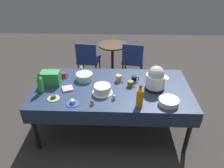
{
  "coord_description": "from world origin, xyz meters",
  "views": [
    {
      "loc": [
        0.09,
        -2.45,
        2.34
      ],
      "look_at": [
        0.0,
        0.0,
        0.8
      ],
      "focal_mm": 33.08,
      "sensor_mm": 36.0,
      "label": 1
    }
  ],
  "objects": [
    {
      "name": "coffee_mug_red",
      "position": [
        -0.74,
        0.24,
        0.79
      ],
      "size": [
        0.11,
        0.07,
        0.08
      ],
      "color": "#B2231E",
      "rests_on": "potluck_table"
    },
    {
      "name": "maroon_chair_left",
      "position": [
        -0.56,
        1.49,
        0.49
      ],
      "size": [
        0.49,
        0.49,
        0.85
      ],
      "color": "navy",
      "rests_on": "ground"
    },
    {
      "name": "soda_carton",
      "position": [
        -0.87,
        0.05,
        0.85
      ],
      "size": [
        0.26,
        0.16,
        0.2
      ],
      "primitive_type": "cube",
      "rotation": [
        0.0,
        0.0,
        0.01
      ],
      "color": "#338C4C",
      "rests_on": "potluck_table"
    },
    {
      "name": "round_cafe_table",
      "position": [
        -0.05,
        1.72,
        0.5
      ],
      "size": [
        0.6,
        0.6,
        0.72
      ],
      "color": "#473323",
      "rests_on": "ground"
    },
    {
      "name": "paper_napkin_stack",
      "position": [
        -0.62,
        -0.08,
        0.76
      ],
      "size": [
        0.18,
        0.18,
        0.02
      ],
      "primitive_type": "cube",
      "rotation": [
        0.0,
        0.0,
        0.38
      ],
      "color": "pink",
      "rests_on": "potluck_table"
    },
    {
      "name": "dessert_plate_cream",
      "position": [
        0.77,
        0.28,
        0.76
      ],
      "size": [
        0.17,
        0.17,
        0.05
      ],
      "color": "beige",
      "rests_on": "potluck_table"
    },
    {
      "name": "coffee_mug_olive",
      "position": [
        0.26,
        0.04,
        0.79
      ],
      "size": [
        0.12,
        0.08,
        0.08
      ],
      "color": "olive",
      "rests_on": "potluck_table"
    },
    {
      "name": "dessert_plate_cobalt",
      "position": [
        -0.48,
        -0.4,
        0.76
      ],
      "size": [
        0.17,
        0.17,
        0.06
      ],
      "color": "#2D4CB2",
      "rests_on": "potluck_table"
    },
    {
      "name": "cupcake_berry",
      "position": [
        -0.23,
        -0.41,
        0.78
      ],
      "size": [
        0.05,
        0.05,
        0.07
      ],
      "color": "beige",
      "rests_on": "potluck_table"
    },
    {
      "name": "coffee_mug_tan",
      "position": [
        0.09,
        0.17,
        0.8
      ],
      "size": [
        0.12,
        0.08,
        0.1
      ],
      "color": "tan",
      "rests_on": "potluck_table"
    },
    {
      "name": "glass_salad_bowl",
      "position": [
        -0.42,
        0.19,
        0.8
      ],
      "size": [
        0.25,
        0.25,
        0.1
      ],
      "primitive_type": "cylinder",
      "color": "#B2C6BC",
      "rests_on": "potluck_table"
    },
    {
      "name": "ground",
      "position": [
        0.0,
        0.0,
        0.0
      ],
      "size": [
        9.0,
        9.0,
        0.0
      ],
      "primitive_type": "plane",
      "color": "#383330"
    },
    {
      "name": "ceramic_snack_bowl",
      "position": [
        0.72,
        -0.37,
        0.79
      ],
      "size": [
        0.25,
        0.25,
        0.07
      ],
      "primitive_type": "cylinder",
      "color": "silver",
      "rests_on": "potluck_table"
    },
    {
      "name": "slow_cooker",
      "position": [
        0.59,
        -0.02,
        0.91
      ],
      "size": [
        0.27,
        0.27,
        0.35
      ],
      "color": "black",
      "rests_on": "potluck_table"
    },
    {
      "name": "cupcake_lemon",
      "position": [
        0.04,
        -0.29,
        0.78
      ],
      "size": [
        0.05,
        0.05,
        0.07
      ],
      "color": "beige",
      "rests_on": "potluck_table"
    },
    {
      "name": "cupcake_vanilla",
      "position": [
        -0.51,
        0.48,
        0.78
      ],
      "size": [
        0.05,
        0.05,
        0.07
      ],
      "color": "beige",
      "rests_on": "potluck_table"
    },
    {
      "name": "potluck_table",
      "position": [
        0.0,
        0.0,
        0.69
      ],
      "size": [
        2.2,
        1.1,
        0.75
      ],
      "color": "navy",
      "rests_on": "ground"
    },
    {
      "name": "frosted_layer_cake",
      "position": [
        -0.13,
        -0.15,
        0.81
      ],
      "size": [
        0.28,
        0.28,
        0.12
      ],
      "color": "silver",
      "rests_on": "potluck_table"
    },
    {
      "name": "maroon_chair_right",
      "position": [
        0.39,
        1.49,
        0.49
      ],
      "size": [
        0.51,
        0.51,
        0.85
      ],
      "color": "navy",
      "rests_on": "ground"
    },
    {
      "name": "dessert_plate_sage",
      "position": [
        -0.75,
        -0.3,
        0.76
      ],
      "size": [
        0.16,
        0.16,
        0.04
      ],
      "color": "#8CA87F",
      "rests_on": "potluck_table"
    },
    {
      "name": "coffee_mug_black",
      "position": [
        0.32,
        0.16,
        0.79
      ],
      "size": [
        0.11,
        0.07,
        0.09
      ],
      "color": "black",
      "rests_on": "potluck_table"
    },
    {
      "name": "soda_bottle_orange_juice",
      "position": [
        0.35,
        -0.42,
        0.89
      ],
      "size": [
        0.09,
        0.09,
        0.3
      ],
      "color": "orange",
      "rests_on": "potluck_table"
    },
    {
      "name": "soda_bottle_lime_soda",
      "position": [
        -0.95,
        -0.16,
        0.88
      ],
      "size": [
        0.07,
        0.07,
        0.28
      ],
      "color": "green",
      "rests_on": "potluck_table"
    }
  ]
}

